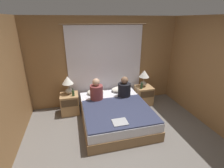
{
  "coord_description": "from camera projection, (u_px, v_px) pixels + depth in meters",
  "views": [
    {
      "loc": [
        -0.93,
        -2.42,
        2.41
      ],
      "look_at": [
        0.0,
        1.25,
        0.89
      ],
      "focal_mm": 26.0,
      "sensor_mm": 36.0,
      "label": 1
    }
  ],
  "objects": [
    {
      "name": "wall_back",
      "position": [
        105.0,
        62.0,
        4.67
      ],
      "size": [
        4.35,
        0.06,
        2.5
      ],
      "color": "olive",
      "rests_on": "ground_plane"
    },
    {
      "name": "person_left_in_bed",
      "position": [
        96.0,
        91.0,
        4.17
      ],
      "size": [
        0.33,
        0.33,
        0.59
      ],
      "color": "brown",
      "rests_on": "bed"
    },
    {
      "name": "laptop_on_bed",
      "position": [
        120.0,
        122.0,
        3.26
      ],
      "size": [
        0.3,
        0.26,
        0.02
      ],
      "color": "#9EA0A5",
      "rests_on": "blanket_on_bed"
    },
    {
      "name": "pillow_right",
      "position": [
        120.0,
        89.0,
        4.74
      ],
      "size": [
        0.48,
        0.34,
        0.12
      ],
      "color": "silver",
      "rests_on": "bed"
    },
    {
      "name": "beer_bottle_on_right_stand",
      "position": [
        142.0,
        86.0,
        4.64
      ],
      "size": [
        0.06,
        0.06,
        0.22
      ],
      "color": "#2D4C28",
      "rests_on": "nightstand_right"
    },
    {
      "name": "curtain_panel",
      "position": [
        106.0,
        66.0,
        4.65
      ],
      "size": [
        2.33,
        0.03,
        2.3
      ],
      "color": "silver",
      "rests_on": "ground_plane"
    },
    {
      "name": "lamp_right",
      "position": [
        144.0,
        76.0,
        4.74
      ],
      "size": [
        0.29,
        0.29,
        0.49
      ],
      "color": "#B2A899",
      "rests_on": "nightstand_right"
    },
    {
      "name": "pillow_left",
      "position": [
        96.0,
        92.0,
        4.58
      ],
      "size": [
        0.48,
        0.34,
        0.12
      ],
      "color": "silver",
      "rests_on": "bed"
    },
    {
      "name": "beer_bottle_on_left_stand",
      "position": [
        73.0,
        93.0,
        4.2
      ],
      "size": [
        0.07,
        0.07,
        0.21
      ],
      "color": "#2D4C28",
      "rests_on": "nightstand_left"
    },
    {
      "name": "person_right_in_bed",
      "position": [
        124.0,
        89.0,
        4.35
      ],
      "size": [
        0.34,
        0.34,
        0.57
      ],
      "color": "black",
      "rests_on": "bed"
    },
    {
      "name": "blanket_on_bed",
      "position": [
        118.0,
        111.0,
        3.7
      ],
      "size": [
        1.54,
        1.36,
        0.03
      ],
      "color": "#2D334C",
      "rests_on": "bed"
    },
    {
      "name": "nightstand_right",
      "position": [
        144.0,
        95.0,
        4.89
      ],
      "size": [
        0.47,
        0.46,
        0.55
      ],
      "color": "#A87F51",
      "rests_on": "ground_plane"
    },
    {
      "name": "ground_plane",
      "position": [
        127.0,
        147.0,
        3.28
      ],
      "size": [
        16.0,
        16.0,
        0.0
      ],
      "primitive_type": "plane",
      "color": "#66605B"
    },
    {
      "name": "lamp_left",
      "position": [
        68.0,
        83.0,
        4.24
      ],
      "size": [
        0.29,
        0.29,
        0.49
      ],
      "color": "#B2A899",
      "rests_on": "nightstand_left"
    },
    {
      "name": "bed",
      "position": [
        115.0,
        113.0,
        4.05
      ],
      "size": [
        1.6,
        2.0,
        0.44
      ],
      "color": "olive",
      "rests_on": "ground_plane"
    },
    {
      "name": "nightstand_left",
      "position": [
        70.0,
        104.0,
        4.39
      ],
      "size": [
        0.47,
        0.46,
        0.55
      ],
      "color": "#A87F51",
      "rests_on": "ground_plane"
    }
  ]
}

